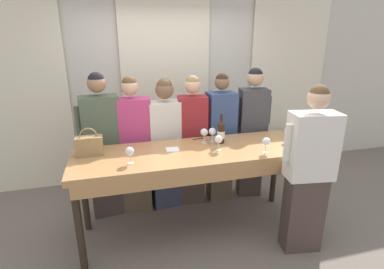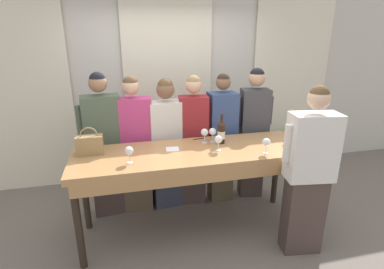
# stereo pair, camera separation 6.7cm
# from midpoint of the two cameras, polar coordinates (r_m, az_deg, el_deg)

# --- Properties ---
(ground_plane) EXTENTS (18.00, 18.00, 0.00)m
(ground_plane) POSITION_cam_midpoint_polar(r_m,az_deg,el_deg) (3.62, 0.86, -17.53)
(ground_plane) COLOR #70665B
(wall_back) EXTENTS (12.00, 0.06, 2.80)m
(wall_back) POSITION_cam_midpoint_polar(r_m,az_deg,el_deg) (4.55, -4.19, 9.32)
(wall_back) COLOR beige
(wall_back) RESTS_ON ground_plane
(curtain_panel_left) EXTENTS (1.29, 0.03, 2.69)m
(curtain_panel_left) POSITION_cam_midpoint_polar(r_m,az_deg,el_deg) (4.61, -29.46, 6.37)
(curtain_panel_left) COLOR #EFE5C6
(curtain_panel_left) RESTS_ON ground_plane
(curtain_panel_center) EXTENTS (1.29, 0.03, 2.69)m
(curtain_panel_center) POSITION_cam_midpoint_polar(r_m,az_deg,el_deg) (4.49, -4.03, 8.48)
(curtain_panel_center) COLOR #EFE5C6
(curtain_panel_center) RESTS_ON ground_plane
(curtain_panel_right) EXTENTS (1.29, 0.03, 2.69)m
(curtain_panel_right) POSITION_cam_midpoint_polar(r_m,az_deg,el_deg) (5.21, 18.43, 8.99)
(curtain_panel_right) COLOR #EFE5C6
(curtain_panel_right) RESTS_ON ground_plane
(tasting_bar) EXTENTS (2.49, 0.79, 0.97)m
(tasting_bar) POSITION_cam_midpoint_polar(r_m,az_deg,el_deg) (3.16, 1.03, -4.75)
(tasting_bar) COLOR #B27F4C
(tasting_bar) RESTS_ON ground_plane
(wine_bottle) EXTENTS (0.08, 0.08, 0.33)m
(wine_bottle) POSITION_cam_midpoint_polar(r_m,az_deg,el_deg) (3.33, 6.17, 0.41)
(wine_bottle) COLOR black
(wine_bottle) RESTS_ON tasting_bar
(handbag) EXTENTS (0.26, 0.13, 0.29)m
(handbag) POSITION_cam_midpoint_polar(r_m,az_deg,el_deg) (3.17, -18.34, -1.83)
(handbag) COLOR #997A4C
(handbag) RESTS_ON tasting_bar
(wine_glass_front_left) EXTENTS (0.08, 0.08, 0.16)m
(wine_glass_front_left) POSITION_cam_midpoint_polar(r_m,az_deg,el_deg) (3.35, 4.53, 0.48)
(wine_glass_front_left) COLOR white
(wine_glass_front_left) RESTS_ON tasting_bar
(wine_glass_front_mid) EXTENTS (0.08, 0.08, 0.16)m
(wine_glass_front_mid) POSITION_cam_midpoint_polar(r_m,az_deg,el_deg) (2.86, -11.25, -3.11)
(wine_glass_front_mid) COLOR white
(wine_glass_front_mid) RESTS_ON tasting_bar
(wine_glass_front_right) EXTENTS (0.08, 0.08, 0.16)m
(wine_glass_front_right) POSITION_cam_midpoint_polar(r_m,az_deg,el_deg) (3.11, 5.68, -0.99)
(wine_glass_front_right) COLOR white
(wine_glass_front_right) RESTS_ON tasting_bar
(wine_glass_center_left) EXTENTS (0.08, 0.08, 0.16)m
(wine_glass_center_left) POSITION_cam_midpoint_polar(r_m,az_deg,el_deg) (3.32, 2.97, 0.38)
(wine_glass_center_left) COLOR white
(wine_glass_center_left) RESTS_ON tasting_bar
(wine_glass_center_mid) EXTENTS (0.08, 0.08, 0.16)m
(wine_glass_center_mid) POSITION_cam_midpoint_polar(r_m,az_deg,el_deg) (3.12, 14.58, -1.48)
(wine_glass_center_mid) COLOR white
(wine_glass_center_mid) RESTS_ON tasting_bar
(wine_glass_center_right) EXTENTS (0.08, 0.08, 0.16)m
(wine_glass_center_right) POSITION_cam_midpoint_polar(r_m,az_deg,el_deg) (3.51, 18.47, 0.42)
(wine_glass_center_right) COLOR white
(wine_glass_center_right) RESTS_ON tasting_bar
(napkin) EXTENTS (0.15, 0.15, 0.00)m
(napkin) POSITION_cam_midpoint_polar(r_m,az_deg,el_deg) (3.17, -3.14, -2.81)
(napkin) COLOR white
(napkin) RESTS_ON tasting_bar
(pen) EXTENTS (0.14, 0.04, 0.01)m
(pen) POSITION_cam_midpoint_polar(r_m,az_deg,el_deg) (3.47, 1.86, -0.82)
(pen) COLOR black
(pen) RESTS_ON tasting_bar
(guest_olive_jacket) EXTENTS (0.54, 0.29, 1.75)m
(guest_olive_jacket) POSITION_cam_midpoint_polar(r_m,az_deg,el_deg) (3.65, -15.93, -1.98)
(guest_olive_jacket) COLOR #473833
(guest_olive_jacket) RESTS_ON ground_plane
(guest_pink_top) EXTENTS (0.56, 0.26, 1.69)m
(guest_pink_top) POSITION_cam_midpoint_polar(r_m,az_deg,el_deg) (3.66, -10.41, -2.01)
(guest_pink_top) COLOR brown
(guest_pink_top) RESTS_ON ground_plane
(guest_cream_sweater) EXTENTS (0.55, 0.29, 1.65)m
(guest_cream_sweater) POSITION_cam_midpoint_polar(r_m,az_deg,el_deg) (3.70, -4.29, -1.72)
(guest_cream_sweater) COLOR #383D51
(guest_cream_sweater) RESTS_ON ground_plane
(guest_striped_shirt) EXTENTS (0.47, 0.26, 1.68)m
(guest_striped_shirt) POSITION_cam_midpoint_polar(r_m,az_deg,el_deg) (3.76, 0.78, -0.94)
(guest_striped_shirt) COLOR #473833
(guest_striped_shirt) RESTS_ON ground_plane
(guest_navy_coat) EXTENTS (0.46, 0.27, 1.69)m
(guest_navy_coat) POSITION_cam_midpoint_polar(r_m,az_deg,el_deg) (3.87, 6.11, -0.71)
(guest_navy_coat) COLOR brown
(guest_navy_coat) RESTS_ON ground_plane
(guest_beige_cap) EXTENTS (0.47, 0.30, 1.74)m
(guest_beige_cap) POSITION_cam_midpoint_polar(r_m,az_deg,el_deg) (4.02, 12.04, 0.42)
(guest_beige_cap) COLOR #473833
(guest_beige_cap) RESTS_ON ground_plane
(host_pouring) EXTENTS (0.56, 0.31, 1.71)m
(host_pouring) POSITION_cam_midpoint_polar(r_m,az_deg,el_deg) (3.11, 21.91, -6.83)
(host_pouring) COLOR #473833
(host_pouring) RESTS_ON ground_plane
(potted_plant) EXTENTS (0.35, 0.35, 0.67)m
(potted_plant) POSITION_cam_midpoint_polar(r_m,az_deg,el_deg) (5.16, 18.65, -2.31)
(potted_plant) COLOR #935B3D
(potted_plant) RESTS_ON ground_plane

